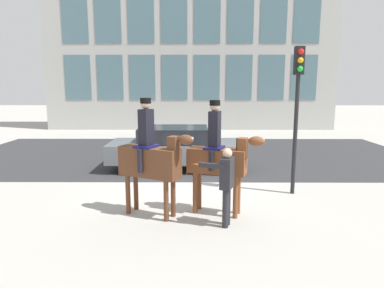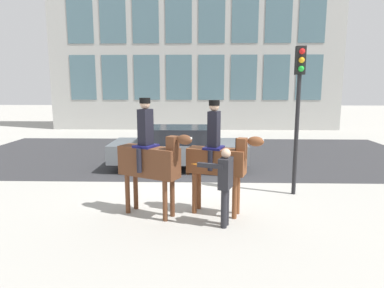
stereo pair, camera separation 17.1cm
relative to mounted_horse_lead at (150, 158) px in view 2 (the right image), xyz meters
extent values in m
plane|color=#9E9B93|center=(0.74, 2.16, -1.34)|extent=(80.00, 80.00, 0.00)
cube|color=#2D2D30|center=(0.74, 6.91, -1.34)|extent=(18.97, 8.50, 0.01)
cube|color=slate|center=(-6.57, 14.99, 2.06)|extent=(1.67, 0.02, 2.86)
cube|color=slate|center=(-4.48, 14.99, 2.06)|extent=(1.67, 0.02, 2.86)
cube|color=slate|center=(-2.39, 14.99, 2.06)|extent=(1.67, 0.02, 2.86)
cube|color=slate|center=(-0.31, 14.99, 2.06)|extent=(1.67, 0.02, 2.86)
cube|color=slate|center=(1.78, 14.99, 2.06)|extent=(1.67, 0.02, 2.86)
cube|color=slate|center=(3.87, 14.99, 2.06)|extent=(1.67, 0.02, 2.86)
cube|color=slate|center=(5.95, 14.99, 2.06)|extent=(1.67, 0.02, 2.86)
cube|color=slate|center=(8.04, 14.99, 2.06)|extent=(1.67, 0.02, 2.86)
cube|color=slate|center=(-6.57, 14.99, 5.63)|extent=(1.67, 0.02, 2.86)
cube|color=slate|center=(-4.48, 14.99, 5.63)|extent=(1.67, 0.02, 2.86)
cube|color=slate|center=(-2.39, 14.99, 5.63)|extent=(1.67, 0.02, 2.86)
cube|color=slate|center=(-0.31, 14.99, 5.63)|extent=(1.67, 0.02, 2.86)
cube|color=slate|center=(1.78, 14.99, 5.63)|extent=(1.67, 0.02, 2.86)
cube|color=slate|center=(3.87, 14.99, 5.63)|extent=(1.67, 0.02, 2.86)
cube|color=slate|center=(5.95, 14.99, 5.63)|extent=(1.67, 0.02, 2.86)
cube|color=slate|center=(8.04, 14.99, 5.63)|extent=(1.67, 0.02, 2.86)
cube|color=#59331E|center=(-0.03, 0.02, -0.09)|extent=(1.47, 1.03, 0.66)
cylinder|color=#59331E|center=(0.50, -0.07, -0.88)|extent=(0.11, 0.11, 0.92)
cylinder|color=#59331E|center=(0.36, -0.35, -0.88)|extent=(0.11, 0.11, 0.92)
cylinder|color=#59331E|center=(-0.42, 0.38, -0.88)|extent=(0.11, 0.11, 0.92)
cylinder|color=#59331E|center=(-0.56, 0.10, -0.88)|extent=(0.11, 0.11, 0.92)
cube|color=#59331E|center=(0.53, -0.26, 0.27)|extent=(0.29, 0.31, 0.52)
cube|color=black|center=(0.42, -0.21, 0.29)|extent=(0.07, 0.09, 0.47)
ellipsoid|color=#59331E|center=(0.80, -0.39, 0.48)|extent=(0.40, 0.33, 0.21)
cube|color=silver|center=(0.89, -0.44, 0.50)|extent=(0.14, 0.10, 0.08)
cylinder|color=black|center=(-0.71, 0.35, -0.20)|extent=(0.09, 0.09, 0.55)
cube|color=#14144C|center=(-0.09, 0.05, 0.26)|extent=(0.60, 0.62, 0.05)
cube|color=black|center=(-0.09, 0.05, 0.69)|extent=(0.34, 0.38, 0.80)
sphere|color=#D1A889|center=(-0.09, 0.05, 1.20)|extent=(0.22, 0.22, 0.22)
cylinder|color=black|center=(-0.09, 0.05, 1.28)|extent=(0.24, 0.24, 0.12)
cylinder|color=black|center=(0.03, 0.29, -0.02)|extent=(0.11, 0.11, 0.53)
cylinder|color=black|center=(-0.21, -0.20, -0.02)|extent=(0.11, 0.11, 0.53)
cube|color=brown|center=(1.49, 0.13, -0.09)|extent=(1.39, 0.84, 0.56)
cylinder|color=brown|center=(1.99, 0.12, -0.86)|extent=(0.11, 0.11, 0.97)
cylinder|color=brown|center=(1.89, -0.17, -0.86)|extent=(0.11, 0.11, 0.97)
cylinder|color=brown|center=(1.09, 0.43, -0.86)|extent=(0.11, 0.11, 0.97)
cylinder|color=brown|center=(1.00, 0.14, -0.86)|extent=(0.11, 0.11, 0.97)
cube|color=brown|center=(2.04, -0.06, 0.23)|extent=(0.27, 0.29, 0.47)
cube|color=#382314|center=(1.93, -0.02, 0.25)|extent=(0.06, 0.09, 0.42)
ellipsoid|color=brown|center=(2.33, -0.15, 0.41)|extent=(0.40, 0.30, 0.22)
cube|color=silver|center=(2.43, -0.19, 0.43)|extent=(0.14, 0.09, 0.09)
cylinder|color=#382314|center=(0.83, 0.36, -0.19)|extent=(0.09, 0.09, 0.55)
cube|color=#14144C|center=(1.43, 0.15, 0.21)|extent=(0.53, 0.58, 0.05)
cube|color=black|center=(1.43, 0.15, 0.64)|extent=(0.31, 0.37, 0.79)
sphere|color=#D1A889|center=(1.43, 0.15, 1.15)|extent=(0.22, 0.22, 0.22)
cylinder|color=black|center=(1.43, 0.15, 1.22)|extent=(0.24, 0.24, 0.12)
cylinder|color=black|center=(1.52, 0.41, -0.03)|extent=(0.11, 0.11, 0.45)
cylinder|color=black|center=(1.35, -0.10, -0.03)|extent=(0.11, 0.11, 0.45)
cylinder|color=#232328|center=(1.63, -0.68, -0.92)|extent=(0.13, 0.13, 0.84)
cylinder|color=#232328|center=(1.68, -0.53, -0.92)|extent=(0.13, 0.13, 0.84)
cube|color=#232328|center=(1.65, -0.61, -0.18)|extent=(0.34, 0.45, 0.64)
sphere|color=#D1A889|center=(1.65, -0.61, 0.24)|extent=(0.20, 0.20, 0.20)
cube|color=#232328|center=(1.33, -0.68, -0.01)|extent=(0.55, 0.28, 0.09)
cone|color=orange|center=(1.01, -0.56, -0.01)|extent=(0.18, 0.10, 0.04)
cube|color=#51565B|center=(0.36, 4.43, -0.70)|extent=(4.74, 1.96, 0.64)
cube|color=black|center=(0.24, 4.43, -0.12)|extent=(2.37, 1.72, 0.53)
cylinder|color=black|center=(1.83, 3.53, -1.02)|extent=(0.64, 0.24, 0.64)
cylinder|color=black|center=(1.83, 5.33, -1.02)|extent=(0.64, 0.24, 0.64)
cylinder|color=black|center=(-1.11, 3.53, -1.02)|extent=(0.64, 0.24, 0.64)
cylinder|color=black|center=(-1.11, 5.33, -1.02)|extent=(0.64, 0.24, 0.64)
cylinder|color=black|center=(3.69, 1.62, 0.27)|extent=(0.11, 0.11, 3.22)
cube|color=black|center=(3.69, 1.62, 2.23)|extent=(0.24, 0.19, 0.72)
sphere|color=red|center=(3.69, 1.50, 2.45)|extent=(0.15, 0.15, 0.15)
sphere|color=orange|center=(3.69, 1.50, 2.23)|extent=(0.15, 0.15, 0.15)
sphere|color=green|center=(3.69, 1.50, 2.02)|extent=(0.15, 0.15, 0.15)
camera|label=1|loc=(0.97, -7.48, 1.63)|focal=32.00mm
camera|label=2|loc=(1.14, -7.48, 1.63)|focal=32.00mm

